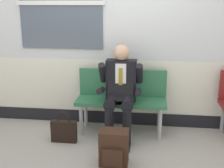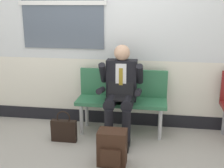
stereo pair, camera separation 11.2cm
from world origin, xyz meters
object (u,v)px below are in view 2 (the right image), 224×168
(bench_with_person, at_px, (122,96))
(handbag, at_px, (64,130))
(person_seated, at_px, (120,90))
(backpack, at_px, (112,148))

(bench_with_person, relative_size, handbag, 2.91)
(person_seated, bearing_deg, handbag, -159.45)
(person_seated, distance_m, backpack, 0.86)
(bench_with_person, relative_size, person_seated, 0.99)
(backpack, xyz_separation_m, handbag, (-0.71, 0.46, -0.04))
(bench_with_person, bearing_deg, person_seated, -90.00)
(person_seated, distance_m, handbag, 0.90)
(person_seated, relative_size, handbag, 2.93)
(bench_with_person, bearing_deg, backpack, -89.76)
(backpack, bearing_deg, person_seated, 90.30)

